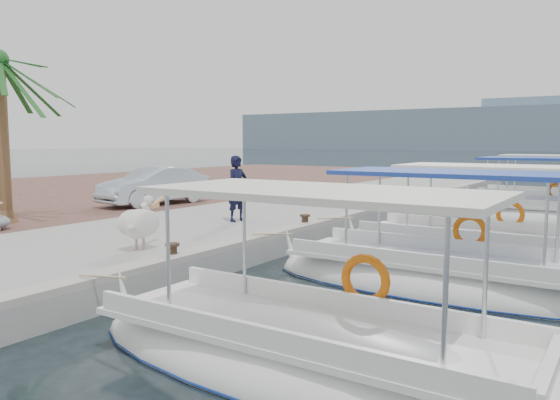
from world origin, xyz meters
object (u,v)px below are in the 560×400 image
Objects in this scene: pelican at (140,222)px; fisherman at (238,189)px; fishing_caique_b at (438,283)px; fishing_caique_d at (546,216)px; fishing_caique_e at (550,205)px; fishing_caique_a at (308,365)px; fishing_caique_c at (486,255)px; parked_car at (154,186)px.

fisherman reaches higher than pelican.
fishing_caique_b is at bearing 20.79° from pelican.
fishing_caique_d is 5.23× the size of pelican.
fishing_caique_e is (-0.39, 4.26, -0.06)m from fishing_caique_d.
fisherman is at bearing 160.84° from fishing_caique_b.
fishing_caique_a and fishing_caique_c have the same top height.
parked_car is at bearing -136.55° from fishing_caique_e.
fishing_caique_a is at bearing -90.49° from fishing_caique_e.
fishing_caique_b is at bearing -93.20° from fishing_caique_c.
fishing_caique_e is 4.83× the size of pelican.
fishing_caique_b and fishing_caique_c have the same top height.
fishing_caique_a is 14.46m from parked_car.
fishing_caique_c reaches higher than pelican.
fishing_caique_d is 4.02× the size of fisherman.
fishing_caique_b is 0.99× the size of fishing_caique_e.
fishing_caique_c is 5.00× the size of pelican.
pelican is at bearing -115.19° from fishing_caique_d.
fishing_caique_b and fishing_caique_e have the same top height.
fishing_caique_b is 3.09m from fishing_caique_c.
fishing_caique_a is 0.92× the size of fishing_caique_c.
fishing_caique_c is 7.75m from fishing_caique_d.
fishing_caique_c is at bearing 2.92° from parked_car.
fishing_caique_a and fishing_caique_e have the same top height.
fisherman reaches higher than parked_car.
parked_car is at bearing 134.21° from pelican.
fishing_caique_b is 0.95× the size of fishing_caique_c.
fishing_caique_b reaches higher than parked_car.
fishing_caique_e is at bearing 95.29° from fishing_caique_d.
fishing_caique_a is 1.59× the size of parked_car.
fishing_caique_e is (0.04, 15.09, -0.00)m from fishing_caique_b.
parked_car is at bearing 175.54° from fishing_caique_c.
fishing_caique_a is 4.66m from fishing_caique_b.
fishing_caique_a reaches higher than pelican.
pelican is at bearing -159.21° from fisherman.
parked_car is (-11.83, 0.92, 1.06)m from fishing_caique_c.
fishing_caique_d is 11.10m from fisherman.
fishing_caique_a is at bearing -127.13° from fisherman.
parked_car is (-5.99, 6.16, 0.11)m from pelican.
fishing_caique_b is 6.14m from pelican.
fishing_caique_b is 1.65× the size of parked_car.
fishing_caique_a is at bearing -91.54° from fishing_caique_b.
fishing_caique_c is 6.84m from fisherman.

